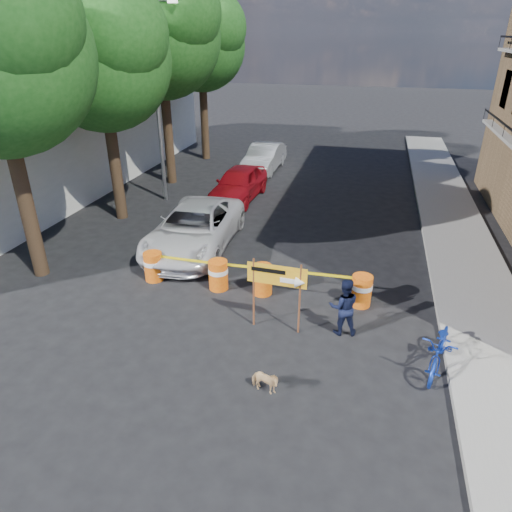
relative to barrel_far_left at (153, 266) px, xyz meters
The scene contains 18 objects.
ground 4.11m from the barrel_far_left, 38.44° to the right, with size 120.00×120.00×0.00m, color black.
sidewalk_east 10.02m from the barrel_far_left, 20.24° to the left, with size 2.40×40.00×0.15m, color gray.
white_building 12.58m from the barrel_far_left, 142.72° to the left, with size 8.00×22.00×6.00m, color silver.
tree_mid_a 7.95m from the barrel_far_left, 128.42° to the left, with size 5.25×5.00×8.68m.
tree_mid_b 11.88m from the barrel_far_left, 110.49° to the left, with size 5.67×5.40×9.62m.
tree_far 15.96m from the barrel_far_left, 103.77° to the left, with size 5.04×4.80×8.84m.
streetlamp 8.44m from the barrel_far_left, 111.48° to the left, with size 1.25×0.18×8.00m.
barrel_far_left is the anchor object (origin of this frame).
barrel_mid_left 2.08m from the barrel_far_left, ahead, with size 0.58×0.58×0.90m.
barrel_mid_right 3.39m from the barrel_far_left, ahead, with size 0.58×0.58×0.90m.
barrel_far_right 6.18m from the barrel_far_left, ahead, with size 0.58×0.58×0.90m.
detour_sign 4.72m from the barrel_far_left, 20.23° to the right, with size 1.49×0.29×1.92m.
pedestrian 5.94m from the barrel_far_left, 13.00° to the right, with size 0.74×0.57×1.52m, color black.
bicycle 8.30m from the barrel_far_left, 15.29° to the right, with size 0.71×1.06×2.02m, color #1638B8.
dog 5.89m from the barrel_far_left, 41.53° to the right, with size 0.30×0.66×0.56m, color #E7BE84.
suv_white 2.47m from the barrel_far_left, 80.77° to the left, with size 2.51×5.44×1.51m, color silver.
sedan_red 7.84m from the barrel_far_left, 87.11° to the left, with size 1.72×4.28×1.46m, color #9E0D16.
sedan_silver 12.72m from the barrel_far_left, 88.22° to the left, with size 1.51×4.34×1.43m, color #B4B6BC.
Camera 1 is at (2.87, -8.54, 6.84)m, focal length 32.00 mm.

